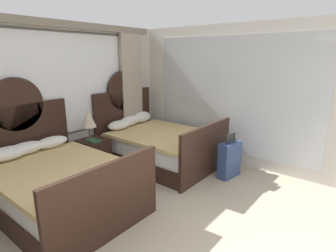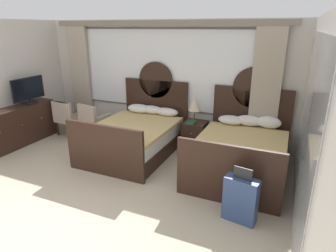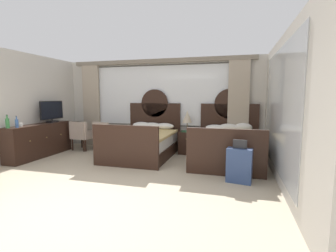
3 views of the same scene
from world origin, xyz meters
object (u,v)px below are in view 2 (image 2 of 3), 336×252
object	(u,v)px
nightstand_between_beds	(195,136)
armchair_by_window_right	(67,116)
suitcase_on_floor	(240,199)
tv_flatscreen	(28,90)
bed_near_mirror	(241,152)
dresser_minibar	(15,127)
bed_near_window	(136,135)
table_lamp_on_nightstand	(195,103)
book_on_nightstand	(191,122)
armchair_by_window_left	(93,120)
armchair_by_window_centre	(68,116)

from	to	relation	value
nightstand_between_beds	armchair_by_window_right	distance (m)	3.18
nightstand_between_beds	suitcase_on_floor	size ratio (longest dim) A/B	0.77
tv_flatscreen	armchair_by_window_right	world-z (taller)	tv_flatscreen
bed_near_mirror	dresser_minibar	distance (m)	4.88
bed_near_window	table_lamp_on_nightstand	xyz separation A→B (m)	(1.06, 0.68, 0.64)
dresser_minibar	tv_flatscreen	bearing A→B (deg)	87.08
book_on_nightstand	tv_flatscreen	size ratio (longest dim) A/B	0.31
bed_near_window	suitcase_on_floor	distance (m)	2.84
bed_near_window	tv_flatscreen	distance (m)	2.74
tv_flatscreen	armchair_by_window_left	distance (m)	1.58
book_on_nightstand	armchair_by_window_centre	bearing A→B (deg)	-174.30
bed_near_window	armchair_by_window_centre	bearing A→B (deg)	173.21
bed_near_mirror	nightstand_between_beds	xyz separation A→B (m)	(-1.09, 0.65, -0.07)
table_lamp_on_nightstand	suitcase_on_floor	xyz separation A→B (m)	(1.39, -2.11, -0.70)
bed_near_mirror	tv_flatscreen	bearing A→B (deg)	-176.65
bed_near_window	table_lamp_on_nightstand	distance (m)	1.41
armchair_by_window_left	armchair_by_window_centre	xyz separation A→B (m)	(-0.76, -0.00, 0.00)
bed_near_mirror	armchair_by_window_left	xyz separation A→B (m)	(-3.47, 0.24, 0.10)
table_lamp_on_nightstand	dresser_minibar	xyz separation A→B (m)	(-3.69, -1.43, -0.59)
armchair_by_window_right	table_lamp_on_nightstand	bearing A→B (deg)	7.92
armchair_by_window_left	suitcase_on_floor	xyz separation A→B (m)	(3.73, -1.68, -0.16)
bed_near_mirror	armchair_by_window_right	size ratio (longest dim) A/B	2.49
nightstand_between_beds	bed_near_window	bearing A→B (deg)	-149.43
armchair_by_window_left	nightstand_between_beds	bearing A→B (deg)	9.57
bed_near_window	tv_flatscreen	size ratio (longest dim) A/B	2.53
book_on_nightstand	tv_flatscreen	xyz separation A→B (m)	(-3.64, -0.83, 0.54)
dresser_minibar	tv_flatscreen	xyz separation A→B (m)	(0.02, 0.47, 0.74)
tv_flatscreen	bed_near_window	bearing A→B (deg)	6.13
bed_near_window	tv_flatscreen	xyz separation A→B (m)	(-2.61, -0.28, 0.79)
bed_near_mirror	book_on_nightstand	xyz separation A→B (m)	(-1.15, 0.55, 0.25)
armchair_by_window_left	bed_near_window	bearing A→B (deg)	-10.78
bed_near_window	book_on_nightstand	xyz separation A→B (m)	(1.03, 0.55, 0.25)
book_on_nightstand	armchair_by_window_left	bearing A→B (deg)	-172.48
book_on_nightstand	armchair_by_window_left	xyz separation A→B (m)	(-2.32, -0.31, -0.15)
armchair_by_window_centre	armchair_by_window_right	xyz separation A→B (m)	(-0.01, 0.00, 0.00)
armchair_by_window_left	armchair_by_window_right	world-z (taller)	same
bed_near_window	armchair_by_window_right	bearing A→B (deg)	173.22
nightstand_between_beds	dresser_minibar	size ratio (longest dim) A/B	0.32
table_lamp_on_nightstand	book_on_nightstand	world-z (taller)	table_lamp_on_nightstand
bed_near_mirror	armchair_by_window_centre	size ratio (longest dim) A/B	2.49
dresser_minibar	bed_near_window	bearing A→B (deg)	15.98
nightstand_between_beds	armchair_by_window_centre	size ratio (longest dim) A/B	0.72
armchair_by_window_right	dresser_minibar	bearing A→B (deg)	-120.16
dresser_minibar	suitcase_on_floor	distance (m)	5.13
book_on_nightstand	suitcase_on_floor	size ratio (longest dim) A/B	0.32
book_on_nightstand	suitcase_on_floor	distance (m)	2.46
tv_flatscreen	suitcase_on_floor	world-z (taller)	tv_flatscreen
bed_near_mirror	armchair_by_window_left	world-z (taller)	bed_near_mirror
table_lamp_on_nightstand	suitcase_on_floor	bearing A→B (deg)	-56.72
dresser_minibar	armchair_by_window_left	distance (m)	1.68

